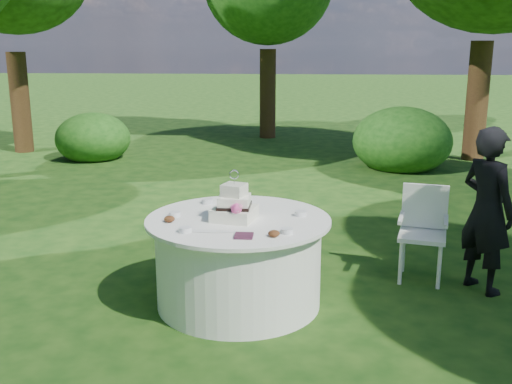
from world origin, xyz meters
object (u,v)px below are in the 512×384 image
napkins (244,236)px  guest (487,210)px  table (239,261)px  chair (423,225)px  cake (234,207)px

napkins → guest: bearing=24.9°
napkins → table: bearing=100.9°
chair → guest: bearing=-28.3°
napkins → chair: (1.59, 1.23, -0.26)m
guest → cake: bearing=70.9°
table → chair: size_ratio=1.75×
napkins → chair: size_ratio=0.16×
napkins → cake: 0.48m
napkins → table: 0.64m
cake → chair: cake is taller
guest → cake: guest is taller
chair → cake: bearing=-155.4°
guest → chair: guest is taller
guest → table: guest is taller
cake → chair: (1.71, 0.78, -0.37)m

